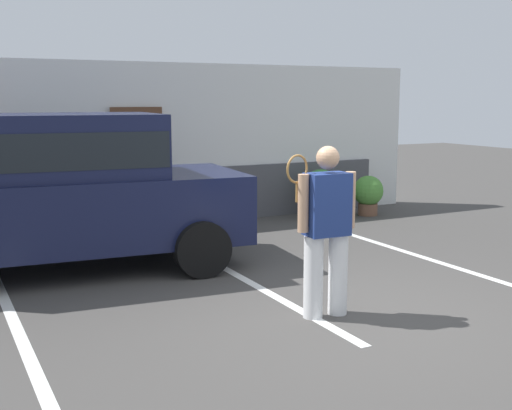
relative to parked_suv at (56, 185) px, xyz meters
The scene contains 9 objects.
ground_plane 4.21m from the parked_suv, 54.22° to the right, with size 40.00×40.00×0.00m, color #423F3D.
parking_stripe_0 2.27m from the parked_suv, 114.11° to the right, with size 0.12×4.40×0.01m, color silver.
parking_stripe_1 2.90m from the parked_suv, 42.17° to the right, with size 0.12×4.40×0.01m, color silver.
parking_stripe_2 5.20m from the parked_suv, 20.63° to the right, with size 0.12×4.40×0.01m, color silver.
house_frontage 3.45m from the parked_suv, 46.64° to the left, with size 10.31×0.40×2.87m.
parked_suv is the anchor object (origin of this frame).
tennis_player_man 3.74m from the parked_suv, 55.42° to the right, with size 0.79×0.30×1.77m.
potted_plant_by_porch 5.45m from the parked_suv, 18.17° to the left, with size 0.70×0.70×0.93m.
potted_plant_secondary 6.35m from the parked_suv, 13.90° to the left, with size 0.59×0.59×0.77m.
Camera 1 is at (-3.86, -5.22, 2.24)m, focal length 45.43 mm.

